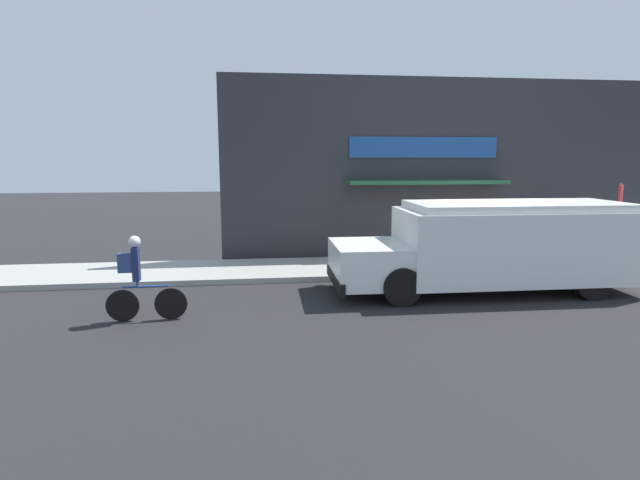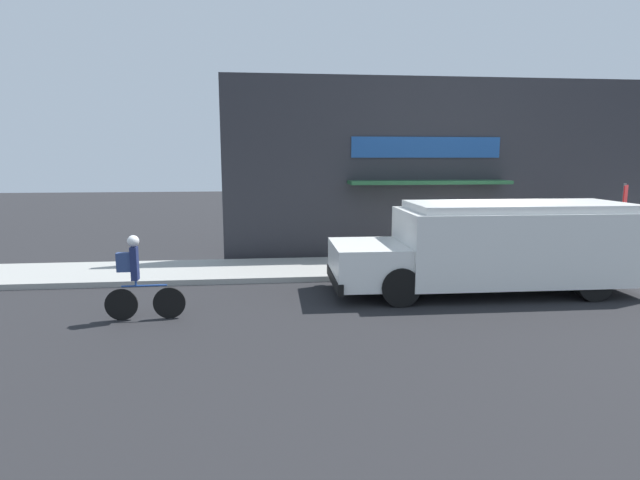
{
  "view_description": "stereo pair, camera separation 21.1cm",
  "coord_description": "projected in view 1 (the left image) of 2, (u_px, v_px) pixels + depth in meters",
  "views": [
    {
      "loc": [
        -5.71,
        -12.0,
        3.06
      ],
      "look_at": [
        -4.23,
        -0.2,
        1.1
      ],
      "focal_mm": 28.0,
      "sensor_mm": 36.0,
      "label": 1
    },
    {
      "loc": [
        -5.51,
        -12.03,
        3.06
      ],
      "look_at": [
        -4.23,
        -0.2,
        1.1
      ],
      "focal_mm": 28.0,
      "sensor_mm": 36.0,
      "label": 2
    }
  ],
  "objects": [
    {
      "name": "stop_sign_post",
      "position": [
        619.0,
        210.0,
        13.9
      ],
      "size": [
        0.45,
        0.45,
        2.23
      ],
      "color": "slate",
      "rests_on": "sidewalk"
    },
    {
      "name": "school_bus",
      "position": [
        497.0,
        245.0,
        11.46
      ],
      "size": [
        6.92,
        2.67,
        2.06
      ],
      "rotation": [
        0.0,
        0.0,
        -0.01
      ],
      "color": "white",
      "rests_on": "ground_plane"
    },
    {
      "name": "ground_plane",
      "position": [
        480.0,
        277.0,
        12.95
      ],
      "size": [
        70.0,
        70.0,
        0.0
      ],
      "primitive_type": "plane",
      "color": "#232326"
    },
    {
      "name": "trash_bin",
      "position": [
        568.0,
        243.0,
        15.09
      ],
      "size": [
        0.61,
        0.61,
        0.75
      ],
      "color": "#38383D",
      "rests_on": "sidewalk"
    },
    {
      "name": "storefront",
      "position": [
        443.0,
        169.0,
        15.3
      ],
      "size": [
        13.58,
        1.01,
        5.45
      ],
      "color": "#2D2D33",
      "rests_on": "ground_plane"
    },
    {
      "name": "sidewalk",
      "position": [
        461.0,
        265.0,
        14.14
      ],
      "size": [
        28.0,
        2.45,
        0.14
      ],
      "color": "#999993",
      "rests_on": "ground_plane"
    },
    {
      "name": "cyclist",
      "position": [
        139.0,
        279.0,
        9.37
      ],
      "size": [
        1.5,
        0.22,
        1.64
      ],
      "rotation": [
        0.0,
        0.0,
        0.02
      ],
      "color": "black",
      "rests_on": "ground_plane"
    }
  ]
}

